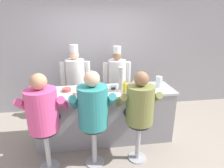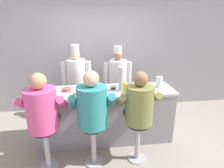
{
  "view_description": "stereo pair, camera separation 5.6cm",
  "coord_description": "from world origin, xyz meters",
  "px_view_note": "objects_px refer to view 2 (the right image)",
  "views": [
    {
      "loc": [
        -0.33,
        -2.74,
        2.17
      ],
      "look_at": [
        0.12,
        0.3,
        1.11
      ],
      "focal_mm": 30.0,
      "sensor_mm": 36.0,
      "label": 1
    },
    {
      "loc": [
        -0.27,
        -2.75,
        2.17
      ],
      "look_at": [
        0.12,
        0.3,
        1.11
      ],
      "focal_mm": 30.0,
      "sensor_mm": 36.0,
      "label": 2
    }
  ],
  "objects_px": {
    "hot_sauce_bottle_orange": "(129,89)",
    "napkin_dispenser_chrome": "(113,88)",
    "coffee_mug_tan": "(75,94)",
    "water_pitcher_clear": "(159,82)",
    "breakfast_plate": "(93,94)",
    "cook_in_whites_far": "(118,78)",
    "diner_seated_pink": "(43,111)",
    "cup_stack_steel": "(121,79)",
    "diner_seated_teal": "(92,108)",
    "diner_seated_olive": "(139,107)",
    "ketchup_bottle_red": "(133,87)",
    "cook_in_whites_near": "(77,79)",
    "cereal_bowl": "(67,89)",
    "mustard_bottle_yellow": "(125,86)"
  },
  "relations": [
    {
      "from": "diner_seated_olive",
      "to": "ketchup_bottle_red",
      "type": "bearing_deg",
      "value": 89.5
    },
    {
      "from": "cereal_bowl",
      "to": "cup_stack_steel",
      "type": "distance_m",
      "value": 0.97
    },
    {
      "from": "coffee_mug_tan",
      "to": "hot_sauce_bottle_orange",
      "type": "bearing_deg",
      "value": 3.17
    },
    {
      "from": "breakfast_plate",
      "to": "cook_in_whites_near",
      "type": "distance_m",
      "value": 1.2
    },
    {
      "from": "diner_seated_teal",
      "to": "mustard_bottle_yellow",
      "type": "bearing_deg",
      "value": 40.37
    },
    {
      "from": "coffee_mug_tan",
      "to": "water_pitcher_clear",
      "type": "bearing_deg",
      "value": 9.57
    },
    {
      "from": "mustard_bottle_yellow",
      "to": "breakfast_plate",
      "type": "height_order",
      "value": "mustard_bottle_yellow"
    },
    {
      "from": "breakfast_plate",
      "to": "cup_stack_steel",
      "type": "bearing_deg",
      "value": 18.96
    },
    {
      "from": "hot_sauce_bottle_orange",
      "to": "cook_in_whites_near",
      "type": "xyz_separation_m",
      "value": [
        -0.95,
        1.15,
        -0.13
      ]
    },
    {
      "from": "cereal_bowl",
      "to": "napkin_dispenser_chrome",
      "type": "xyz_separation_m",
      "value": [
        0.8,
        -0.12,
        0.04
      ]
    },
    {
      "from": "ketchup_bottle_red",
      "to": "hot_sauce_bottle_orange",
      "type": "relative_size",
      "value": 2.0
    },
    {
      "from": "water_pitcher_clear",
      "to": "cereal_bowl",
      "type": "height_order",
      "value": "water_pitcher_clear"
    },
    {
      "from": "napkin_dispenser_chrome",
      "to": "cook_in_whites_near",
      "type": "bearing_deg",
      "value": 122.98
    },
    {
      "from": "mustard_bottle_yellow",
      "to": "cook_in_whites_far",
      "type": "relative_size",
      "value": 0.13
    },
    {
      "from": "cup_stack_steel",
      "to": "cook_in_whites_near",
      "type": "height_order",
      "value": "cook_in_whites_near"
    },
    {
      "from": "napkin_dispenser_chrome",
      "to": "diner_seated_pink",
      "type": "relative_size",
      "value": 0.08
    },
    {
      "from": "mustard_bottle_yellow",
      "to": "napkin_dispenser_chrome",
      "type": "height_order",
      "value": "mustard_bottle_yellow"
    },
    {
      "from": "cook_in_whites_far",
      "to": "cup_stack_steel",
      "type": "bearing_deg",
      "value": -95.64
    },
    {
      "from": "coffee_mug_tan",
      "to": "napkin_dispenser_chrome",
      "type": "bearing_deg",
      "value": 13.22
    },
    {
      "from": "cereal_bowl",
      "to": "diner_seated_olive",
      "type": "distance_m",
      "value": 1.3
    },
    {
      "from": "mustard_bottle_yellow",
      "to": "hot_sauce_bottle_orange",
      "type": "height_order",
      "value": "mustard_bottle_yellow"
    },
    {
      "from": "breakfast_plate",
      "to": "napkin_dispenser_chrome",
      "type": "distance_m",
      "value": 0.36
    },
    {
      "from": "water_pitcher_clear",
      "to": "breakfast_plate",
      "type": "distance_m",
      "value": 1.23
    },
    {
      "from": "cup_stack_steel",
      "to": "napkin_dispenser_chrome",
      "type": "xyz_separation_m",
      "value": [
        -0.15,
        -0.07,
        -0.14
      ]
    },
    {
      "from": "diner_seated_olive",
      "to": "coffee_mug_tan",
      "type": "bearing_deg",
      "value": 158.57
    },
    {
      "from": "mustard_bottle_yellow",
      "to": "ketchup_bottle_red",
      "type": "bearing_deg",
      "value": -41.66
    },
    {
      "from": "diner_seated_olive",
      "to": "mustard_bottle_yellow",
      "type": "bearing_deg",
      "value": 104.16
    },
    {
      "from": "coffee_mug_tan",
      "to": "diner_seated_pink",
      "type": "height_order",
      "value": "diner_seated_pink"
    },
    {
      "from": "coffee_mug_tan",
      "to": "mustard_bottle_yellow",
      "type": "bearing_deg",
      "value": 7.94
    },
    {
      "from": "water_pitcher_clear",
      "to": "cook_in_whites_near",
      "type": "bearing_deg",
      "value": 148.49
    },
    {
      "from": "diner_seated_pink",
      "to": "breakfast_plate",
      "type": "bearing_deg",
      "value": 29.98
    },
    {
      "from": "coffee_mug_tan",
      "to": "diner_seated_olive",
      "type": "bearing_deg",
      "value": -21.43
    },
    {
      "from": "ketchup_bottle_red",
      "to": "hot_sauce_bottle_orange",
      "type": "bearing_deg",
      "value": 140.17
    },
    {
      "from": "hot_sauce_bottle_orange",
      "to": "diner_seated_teal",
      "type": "relative_size",
      "value": 0.09
    },
    {
      "from": "hot_sauce_bottle_orange",
      "to": "napkin_dispenser_chrome",
      "type": "xyz_separation_m",
      "value": [
        -0.27,
        0.1,
        0.0
      ]
    },
    {
      "from": "hot_sauce_bottle_orange",
      "to": "napkin_dispenser_chrome",
      "type": "relative_size",
      "value": 1.02
    },
    {
      "from": "cook_in_whites_far",
      "to": "coffee_mug_tan",
      "type": "bearing_deg",
      "value": -126.37
    },
    {
      "from": "mustard_bottle_yellow",
      "to": "hot_sauce_bottle_orange",
      "type": "relative_size",
      "value": 1.59
    },
    {
      "from": "cup_stack_steel",
      "to": "diner_seated_teal",
      "type": "bearing_deg",
      "value": -131.73
    },
    {
      "from": "diner_seated_olive",
      "to": "cook_in_whites_near",
      "type": "bearing_deg",
      "value": 122.52
    },
    {
      "from": "cook_in_whites_near",
      "to": "cook_in_whites_far",
      "type": "bearing_deg",
      "value": -0.4
    },
    {
      "from": "hot_sauce_bottle_orange",
      "to": "cook_in_whites_near",
      "type": "height_order",
      "value": "cook_in_whites_near"
    },
    {
      "from": "breakfast_plate",
      "to": "diner_seated_teal",
      "type": "xyz_separation_m",
      "value": [
        -0.03,
        -0.42,
        -0.06
      ]
    },
    {
      "from": "ketchup_bottle_red",
      "to": "cup_stack_steel",
      "type": "height_order",
      "value": "cup_stack_steel"
    },
    {
      "from": "mustard_bottle_yellow",
      "to": "diner_seated_pink",
      "type": "xyz_separation_m",
      "value": [
        -1.27,
        -0.49,
        -0.14
      ]
    },
    {
      "from": "diner_seated_teal",
      "to": "cook_in_whites_near",
      "type": "xyz_separation_m",
      "value": [
        -0.3,
        1.57,
        -0.02
      ]
    },
    {
      "from": "ketchup_bottle_red",
      "to": "napkin_dispenser_chrome",
      "type": "xyz_separation_m",
      "value": [
        -0.32,
        0.15,
        -0.06
      ]
    },
    {
      "from": "cereal_bowl",
      "to": "diner_seated_pink",
      "type": "height_order",
      "value": "diner_seated_pink"
    },
    {
      "from": "coffee_mug_tan",
      "to": "napkin_dispenser_chrome",
      "type": "relative_size",
      "value": 1.05
    },
    {
      "from": "breakfast_plate",
      "to": "napkin_dispenser_chrome",
      "type": "height_order",
      "value": "napkin_dispenser_chrome"
    }
  ]
}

